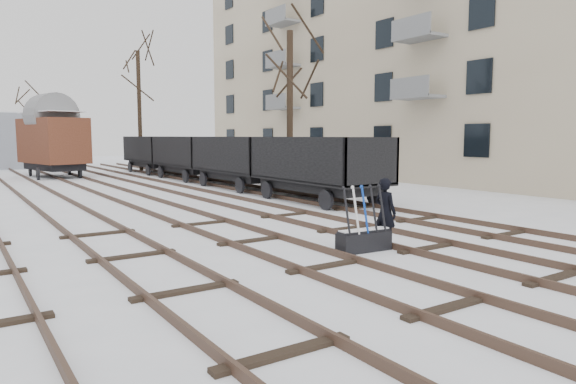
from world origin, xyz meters
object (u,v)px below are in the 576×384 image
freight_wagon_a (318,177)px  worker (385,212)px  ground_frame (364,239)px  box_van_wagon (53,139)px

freight_wagon_a → worker: bearing=-116.0°
ground_frame → freight_wagon_a: size_ratio=0.24×
worker → box_van_wagon: size_ratio=0.28×
freight_wagon_a → box_van_wagon: (-6.58, 19.10, 1.41)m
worker → box_van_wagon: 26.84m
ground_frame → worker: size_ratio=0.91×
freight_wagon_a → ground_frame: bearing=-120.1°
freight_wagon_a → box_van_wagon: size_ratio=1.08×
worker → freight_wagon_a: 8.38m
ground_frame → worker: bearing=12.2°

